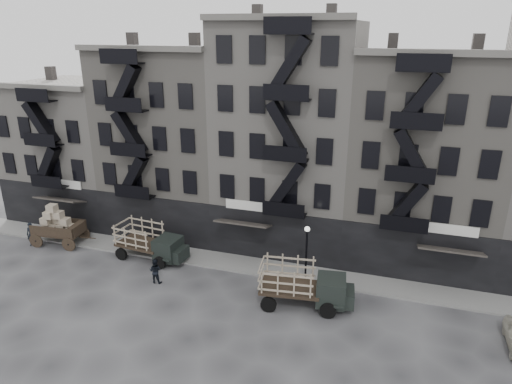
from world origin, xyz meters
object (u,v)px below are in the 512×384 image
(pedestrian_mid, at_px, (155,271))
(pedestrian_west, at_px, (31,234))
(stake_truck_east, at_px, (304,282))
(wagon, at_px, (57,221))
(stake_truck_west, at_px, (150,240))

(pedestrian_mid, bearing_deg, pedestrian_west, -13.64)
(stake_truck_east, height_order, pedestrian_mid, stake_truck_east)
(pedestrian_west, relative_size, pedestrian_mid, 1.11)
(wagon, xyz_separation_m, stake_truck_west, (8.39, -0.03, -0.38))
(wagon, height_order, pedestrian_mid, wagon)
(stake_truck_east, bearing_deg, pedestrian_mid, 175.08)
(wagon, xyz_separation_m, pedestrian_west, (-1.77, -1.00, -0.97))
(wagon, distance_m, stake_truck_west, 8.40)
(pedestrian_west, distance_m, pedestrian_mid, 12.42)
(wagon, bearing_deg, stake_truck_west, -5.45)
(stake_truck_east, bearing_deg, pedestrian_west, 168.83)
(stake_truck_west, relative_size, pedestrian_west, 2.88)
(pedestrian_west, bearing_deg, pedestrian_mid, -29.97)
(stake_truck_east, bearing_deg, stake_truck_west, 161.12)
(stake_truck_east, xyz_separation_m, pedestrian_west, (-22.49, 1.59, -0.67))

